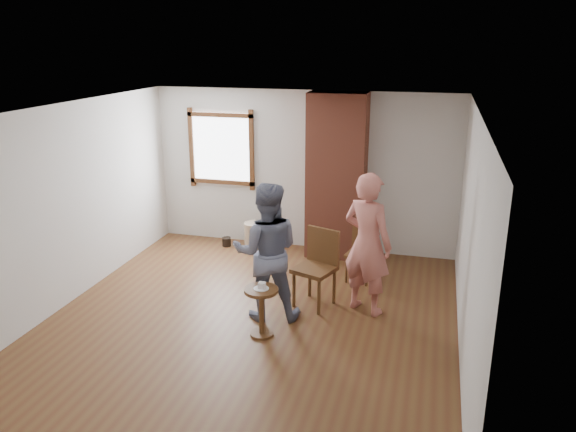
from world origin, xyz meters
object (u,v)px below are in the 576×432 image
Objects in this scene: stoneware_crock at (255,236)px; person_pink at (367,244)px; man at (267,252)px; dining_chair_right at (362,250)px; dining_chair_left at (318,263)px; side_table at (261,304)px.

person_pink reaches higher than stoneware_crock.
man reaches higher than stoneware_crock.
man is 1.27m from person_pink.
stoneware_crock is 0.26× the size of man.
dining_chair_right is 0.44× the size of person_pink.
dining_chair_left is at bearing -149.44° from man.
stoneware_crock is 2.48m from man.
side_table is 0.33× the size of person_pink.
stoneware_crock is at bearing 168.72° from dining_chair_right.
man is at bearing 47.77° from person_pink.
dining_chair_right is at bearing -54.12° from person_pink.
dining_chair_left is (1.43, -1.69, 0.34)m from stoneware_crock.
dining_chair_left is 1.69× the size of side_table.
person_pink is (1.17, 0.48, 0.04)m from man.
dining_chair_right is at bearing 64.76° from side_table.
dining_chair_right reaches higher than side_table.
dining_chair_left is 0.73m from person_pink.
side_table is 0.67m from man.
dining_chair_left is at bearing -49.78° from stoneware_crock.
stoneware_crock is 0.45× the size of dining_chair_left.
man is at bearing -68.02° from stoneware_crock.
dining_chair_left is at bearing 21.11° from person_pink.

